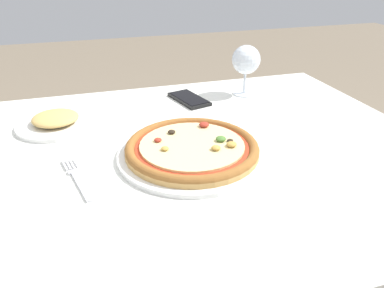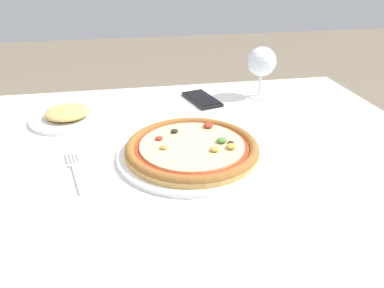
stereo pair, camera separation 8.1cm
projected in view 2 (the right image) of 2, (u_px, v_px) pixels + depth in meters
dining_table at (174, 186)px, 0.90m from camera, size 1.24×0.91×0.76m
pizza_plate at (192, 149)px, 0.82m from camera, size 0.33×0.33×0.04m
fork at (76, 171)px, 0.77m from camera, size 0.06×0.17×0.00m
wine_glass_far_left at (262, 63)px, 1.12m from camera, size 0.09×0.09×0.15m
cell_phone at (202, 99)px, 1.13m from camera, size 0.11×0.16×0.01m
side_plate at (68, 116)px, 1.00m from camera, size 0.20×0.20×0.04m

